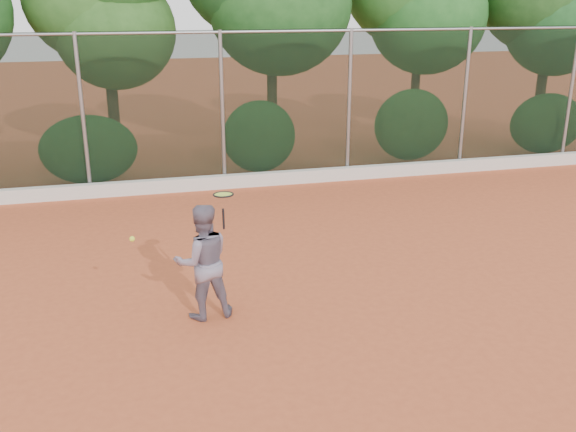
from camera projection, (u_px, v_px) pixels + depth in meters
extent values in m
plane|color=#BB522C|center=(306.00, 329.00, 8.52)|extent=(80.00, 80.00, 0.00)
cube|color=silver|center=(226.00, 182.00, 14.72)|extent=(24.00, 0.20, 0.30)
imported|color=slate|center=(203.00, 262.00, 8.60)|extent=(0.84, 0.69, 1.61)
cube|color=black|center=(222.00, 111.00, 14.37)|extent=(24.00, 0.01, 3.50)
cylinder|color=gray|center=(220.00, 32.00, 13.81)|extent=(24.00, 0.06, 0.06)
cylinder|color=gray|center=(83.00, 117.00, 13.67)|extent=(0.09, 0.09, 3.50)
cylinder|color=gray|center=(222.00, 111.00, 14.37)|extent=(0.09, 0.09, 3.50)
cylinder|color=gray|center=(349.00, 105.00, 15.06)|extent=(0.09, 0.09, 3.50)
cylinder|color=gray|center=(464.00, 101.00, 15.76)|extent=(0.09, 0.09, 3.50)
cylinder|color=gray|center=(570.00, 96.00, 16.45)|extent=(0.09, 0.09, 3.50)
cylinder|color=#422919|center=(115.00, 122.00, 16.10)|extent=(0.28, 0.28, 2.40)
ellipsoid|color=#29561D|center=(115.00, 31.00, 15.34)|extent=(2.90, 2.40, 2.80)
cylinder|color=#46301A|center=(272.00, 105.00, 16.65)|extent=(0.26, 0.26, 3.00)
ellipsoid|color=#2E6E2A|center=(280.00, 4.00, 15.79)|extent=(3.60, 3.00, 3.50)
cylinder|color=#492B1C|center=(414.00, 104.00, 17.83)|extent=(0.24, 0.24, 2.70)
ellipsoid|color=#1D571E|center=(428.00, 15.00, 17.03)|extent=(3.20, 2.70, 3.10)
cylinder|color=#3D2717|center=(539.00, 104.00, 18.36)|extent=(0.28, 0.28, 2.50)
ellipsoid|color=#266428|center=(558.00, 22.00, 17.58)|extent=(3.00, 2.50, 2.90)
ellipsoid|color=#306827|center=(89.00, 150.00, 14.69)|extent=(2.20, 1.16, 1.60)
ellipsoid|color=#33722B|center=(259.00, 137.00, 15.59)|extent=(1.80, 1.04, 1.76)
ellipsoid|color=#3A772D|center=(411.00, 125.00, 16.49)|extent=(2.00, 1.10, 1.84)
ellipsoid|color=#2D6125|center=(547.00, 123.00, 17.46)|extent=(2.16, 1.12, 1.64)
cylinder|color=black|center=(223.00, 219.00, 8.35)|extent=(0.04, 0.04, 0.28)
torus|color=black|center=(223.00, 194.00, 8.18)|extent=(0.33, 0.33, 0.03)
cylinder|color=#C0DB40|center=(223.00, 194.00, 8.18)|extent=(0.28, 0.28, 0.01)
sphere|color=#DDF437|center=(132.00, 239.00, 7.94)|extent=(0.07, 0.07, 0.07)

